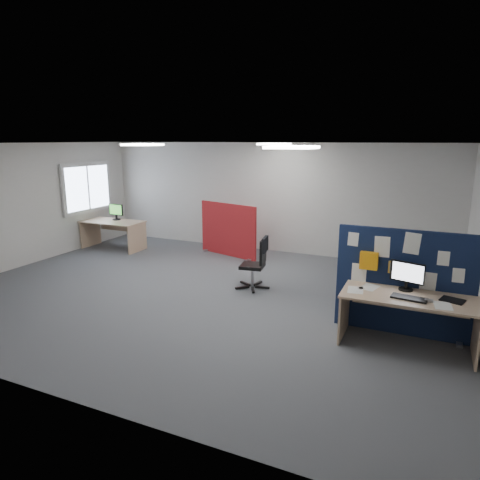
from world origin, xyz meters
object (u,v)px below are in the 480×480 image
(monitor_main, at_px, (407,275))
(red_divider, at_px, (228,230))
(second_desk, at_px, (114,228))
(navy_divider, at_px, (402,282))
(main_desk, at_px, (408,307))
(office_chair, at_px, (258,260))
(monitor_second, at_px, (116,211))

(monitor_main, bearing_deg, red_divider, 160.01)
(second_desk, bearing_deg, navy_divider, -17.85)
(main_desk, height_order, office_chair, office_chair)
(main_desk, distance_m, red_divider, 5.35)
(second_desk, bearing_deg, red_divider, 10.95)
(navy_divider, xyz_separation_m, red_divider, (-4.15, 2.88, -0.15))
(monitor_main, relative_size, monitor_second, 0.99)
(second_desk, height_order, monitor_second, monitor_second)
(red_divider, xyz_separation_m, office_chair, (1.55, -1.94, -0.06))
(navy_divider, xyz_separation_m, second_desk, (-7.14, 2.30, -0.23))
(red_divider, bearing_deg, monitor_second, -156.00)
(navy_divider, height_order, monitor_main, navy_divider)
(monitor_second, bearing_deg, main_desk, -15.10)
(monitor_second, distance_m, office_chair, 4.83)
(office_chair, bearing_deg, main_desk, -34.23)
(navy_divider, bearing_deg, main_desk, -71.70)
(office_chair, bearing_deg, navy_divider, -28.63)
(main_desk, relative_size, second_desk, 1.10)
(red_divider, distance_m, second_desk, 3.05)
(main_desk, height_order, monitor_second, monitor_second)
(monitor_main, relative_size, office_chair, 0.46)
(monitor_main, xyz_separation_m, monitor_second, (-7.22, 2.61, 0.00))
(second_desk, bearing_deg, monitor_main, -18.87)
(main_desk, bearing_deg, monitor_second, 158.94)
(main_desk, bearing_deg, second_desk, 159.91)
(monitor_main, bearing_deg, second_desk, 177.02)
(monitor_main, relative_size, second_desk, 0.29)
(monitor_main, distance_m, red_divider, 5.20)
(red_divider, distance_m, monitor_second, 3.07)
(navy_divider, distance_m, main_desk, 0.44)
(navy_divider, bearing_deg, monitor_main, -69.57)
(navy_divider, height_order, red_divider, navy_divider)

